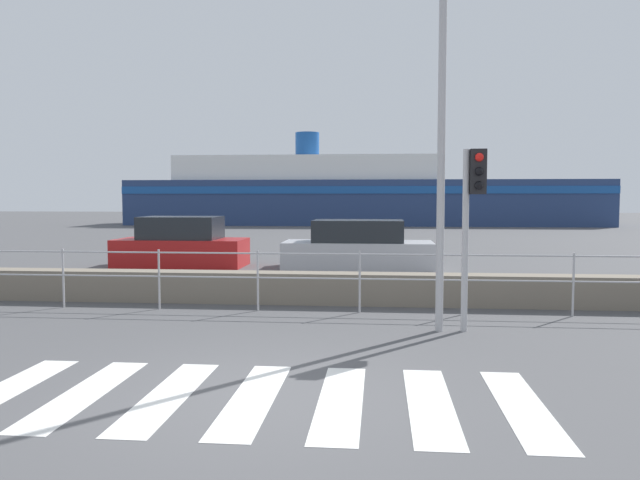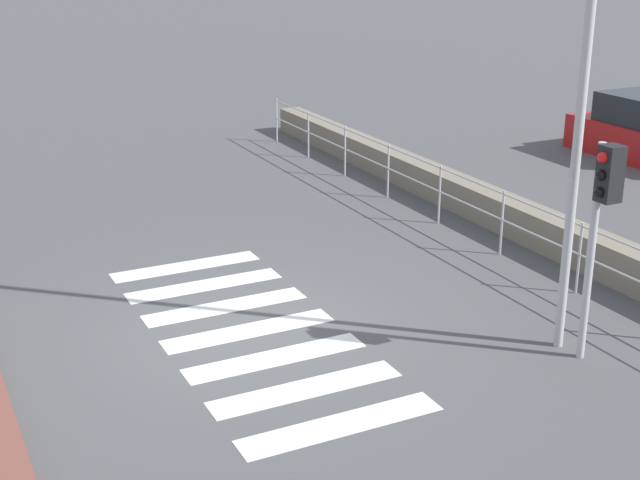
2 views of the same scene
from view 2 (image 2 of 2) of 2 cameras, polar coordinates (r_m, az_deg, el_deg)
name	(u,v)px [view 2 (image 2 of 2)]	position (r m, az deg, el deg)	size (l,w,h in m)	color
ground_plane	(249,331)	(12.16, -4.56, -5.83)	(160.00, 160.00, 0.00)	#4C4C4F
crosswalk	(249,330)	(12.16, -4.58, -5.79)	(5.85, 2.40, 0.01)	silver
seawall	(580,246)	(14.97, 16.30, -0.39)	(22.60, 0.55, 0.60)	slate
harbor_fence	(539,229)	(14.28, 13.86, 0.70)	(20.38, 0.04, 1.11)	#B2B2B5
traffic_light_far	(602,205)	(11.09, 17.58, 2.14)	(0.34, 0.32, 2.79)	#B2B2B5
streetlamp	(574,23)	(10.87, 15.94, 13.20)	(0.32, 1.31, 6.72)	#B2B2B5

